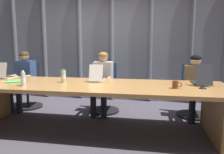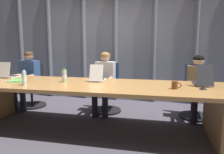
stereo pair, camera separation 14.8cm
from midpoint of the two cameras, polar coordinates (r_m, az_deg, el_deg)
The scene contains 17 objects.
ground_plane at distance 3.47m, azimuth -4.52°, elevation -13.96°, with size 12.36×12.36×0.00m, color #47424C.
conference_table at distance 3.29m, azimuth -4.64°, elevation -4.20°, with size 4.12×1.21×0.74m.
curtain_backdrop at distance 5.19m, azimuth 1.99°, elevation 9.65°, with size 6.18×0.16×2.87m.
laptop_left_end at distance 4.34m, azimuth -25.26°, elevation 0.67°, with size 0.25×0.37×0.29m.
laptop_left_mid at distance 3.53m, azimuth -2.66°, elevation -0.13°, with size 0.25×0.42×0.28m.
laptop_center at distance 3.45m, azimuth 24.43°, elevation -0.96°, with size 0.23×0.48×0.32m.
office_chair_left_end at distance 4.96m, azimuth -19.96°, elevation -3.29°, with size 0.60×0.61×0.95m.
office_chair_left_mid at distance 4.30m, azimuth -0.43°, elevation -4.40°, with size 0.60×0.60×0.97m.
office_chair_center at distance 4.27m, azimuth 22.83°, elevation -5.15°, with size 0.60×0.60×0.97m.
person_left_end at distance 4.78m, azimuth -21.19°, elevation 0.26°, with size 0.42×0.56×1.21m.
person_left_mid at distance 4.09m, azimuth -1.10°, elevation -0.53°, with size 0.39×0.55×1.21m.
person_center at distance 4.05m, azimuth 23.36°, elevation -1.59°, with size 0.37×0.55×1.16m.
water_bottle_primary at distance 3.34m, azimuth -21.55°, elevation -0.37°, with size 0.07×0.07×0.23m.
water_bottle_secondary at distance 3.46m, azimuth -11.62°, elevation 0.29°, with size 0.08×0.08×0.22m.
coffee_mug_near at distance 2.98m, azimuth 18.09°, elevation -2.10°, with size 0.13×0.08×0.11m.
conference_mic_left_side at distance 3.10m, azimuth 24.72°, elevation -2.77°, with size 0.11×0.11×0.04m, color black.
spiral_notepad at distance 3.82m, azimuth -23.41°, elevation -0.88°, with size 0.32×0.37×0.03m.
Camera 2 is at (1.03, -3.05, 1.31)m, focal length 33.71 mm.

